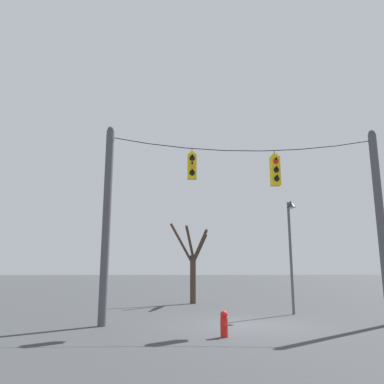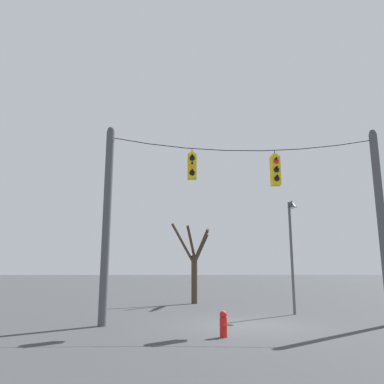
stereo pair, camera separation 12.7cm
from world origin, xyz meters
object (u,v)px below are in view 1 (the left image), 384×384
(traffic_light_over_intersection, at_px, (192,166))
(traffic_light_near_left_pole, at_px, (275,171))
(bare_tree, at_px, (193,264))
(fire_hydrant, at_px, (224,324))
(utility_pole_left, at_px, (107,221))
(utility_pole_right, at_px, (381,223))
(street_lamp, at_px, (291,235))

(traffic_light_over_intersection, relative_size, traffic_light_near_left_pole, 0.87)
(bare_tree, bearing_deg, fire_hydrant, -87.28)
(bare_tree, xyz_separation_m, fire_hydrant, (0.49, -10.34, -1.85))
(utility_pole_left, relative_size, utility_pole_right, 1.00)
(utility_pole_right, distance_m, bare_tree, 10.61)
(fire_hydrant, bearing_deg, traffic_light_near_left_pole, 44.16)
(traffic_light_over_intersection, distance_m, traffic_light_near_left_pole, 3.20)
(traffic_light_near_left_pole, distance_m, street_lamp, 3.89)
(utility_pole_left, xyz_separation_m, fire_hydrant, (4.00, -2.27, -3.28))
(street_lamp, bearing_deg, bare_tree, 129.10)
(utility_pole_left, height_order, street_lamp, utility_pole_left)
(street_lamp, bearing_deg, fire_hydrant, -125.52)
(utility_pole_right, distance_m, street_lamp, 3.88)
(street_lamp, relative_size, bare_tree, 1.09)
(utility_pole_left, xyz_separation_m, bare_tree, (3.51, 8.07, -1.42))
(traffic_light_over_intersection, height_order, street_lamp, traffic_light_over_intersection)
(utility_pole_right, height_order, traffic_light_near_left_pole, utility_pole_right)
(traffic_light_over_intersection, relative_size, bare_tree, 0.26)
(utility_pole_right, relative_size, bare_tree, 1.61)
(utility_pole_left, xyz_separation_m, traffic_light_near_left_pole, (6.34, -0.01, 1.99))
(utility_pole_right, bearing_deg, bare_tree, 129.93)
(utility_pole_right, distance_m, fire_hydrant, 7.42)
(traffic_light_over_intersection, distance_m, street_lamp, 5.89)
(traffic_light_near_left_pole, bearing_deg, traffic_light_over_intersection, -179.98)
(utility_pole_left, distance_m, utility_pole_right, 10.26)
(street_lamp, relative_size, fire_hydrant, 6.60)
(street_lamp, height_order, bare_tree, street_lamp)
(bare_tree, bearing_deg, traffic_light_near_left_pole, -70.72)
(utility_pole_left, distance_m, traffic_light_near_left_pole, 6.64)
(utility_pole_left, bearing_deg, bare_tree, 66.47)
(utility_pole_left, height_order, traffic_light_near_left_pole, utility_pole_left)
(traffic_light_near_left_pole, height_order, bare_tree, traffic_light_near_left_pole)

